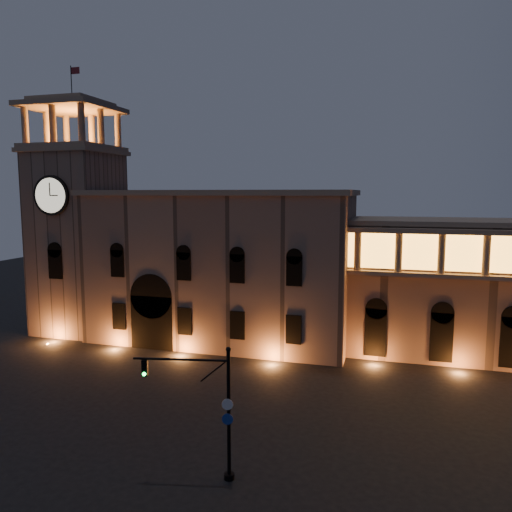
# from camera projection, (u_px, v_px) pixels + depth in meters

# --- Properties ---
(ground) EXTENTS (160.00, 160.00, 0.00)m
(ground) POSITION_uv_depth(u_px,v_px,m) (148.00, 421.00, 38.04)
(ground) COLOR black
(ground) RESTS_ON ground
(government_building) EXTENTS (30.80, 12.80, 17.60)m
(government_building) POSITION_uv_depth(u_px,v_px,m) (220.00, 266.00, 58.43)
(government_building) COLOR #826555
(government_building) RESTS_ON ground
(clock_tower) EXTENTS (9.80, 9.80, 32.40)m
(clock_tower) POSITION_uv_depth(u_px,v_px,m) (78.00, 232.00, 62.07)
(clock_tower) COLOR #826555
(clock_tower) RESTS_ON ground
(traffic_light) EXTENTS (5.95, 1.58, 8.30)m
(traffic_light) POSITION_uv_depth(u_px,v_px,m) (212.00, 410.00, 29.85)
(traffic_light) COLOR black
(traffic_light) RESTS_ON ground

